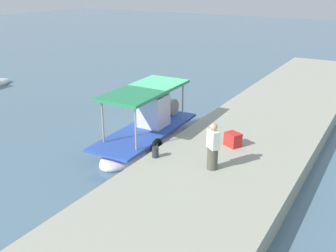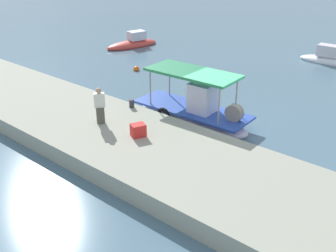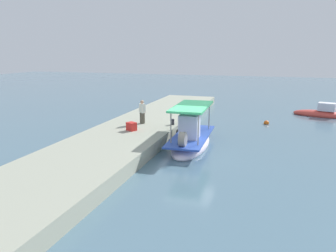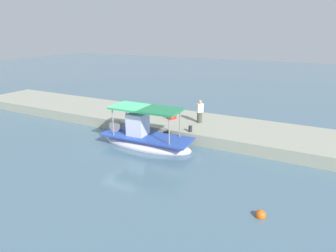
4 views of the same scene
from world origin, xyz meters
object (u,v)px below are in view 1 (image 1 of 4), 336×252
fisherman_near_bollard (213,149)px  cargo_crate (233,140)px  main_fishing_boat (148,134)px  mooring_bollard (155,152)px

fisherman_near_bollard → cargo_crate: bearing=3.3°
cargo_crate → main_fishing_boat: bearing=91.0°
fisherman_near_bollard → cargo_crate: 2.17m
main_fishing_boat → mooring_bollard: (-2.26, -1.83, 0.47)m
cargo_crate → fisherman_near_bollard: bearing=-176.7°
main_fishing_boat → fisherman_near_bollard: size_ratio=3.76×
mooring_bollard → cargo_crate: size_ratio=0.69×
main_fishing_boat → fisherman_near_bollard: 4.55m
main_fishing_boat → cargo_crate: size_ratio=10.78×
main_fishing_boat → fisherman_near_bollard: main_fishing_boat is taller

